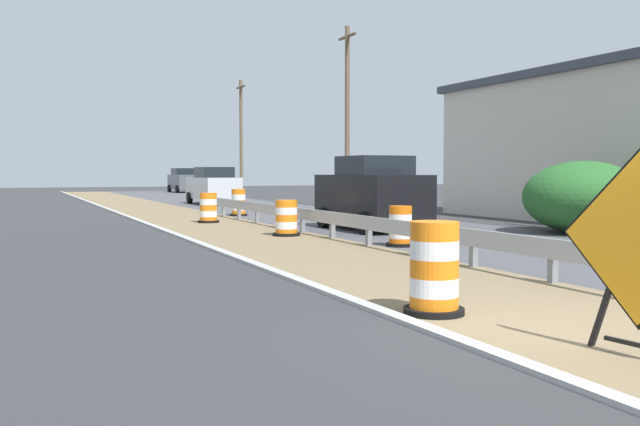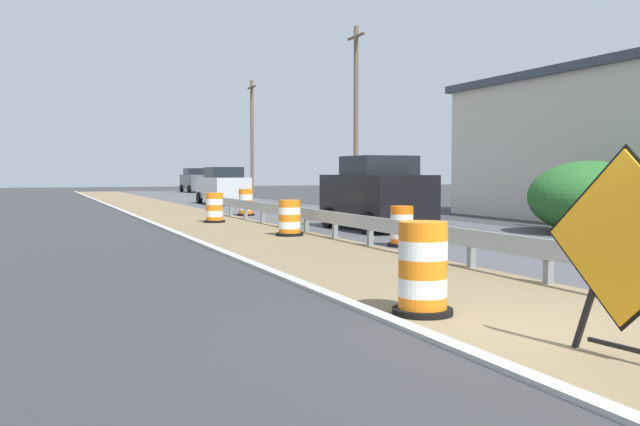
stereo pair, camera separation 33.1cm
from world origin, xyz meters
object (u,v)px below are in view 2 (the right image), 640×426
object	(u,v)px
traffic_barrel_farther	(215,209)
utility_pole_far	(252,136)
traffic_barrel_close	(402,228)
traffic_barrel_far	(246,204)
traffic_barrel_nearest	(423,272)
car_trailing_near_lane	(196,180)
utility_pole_mid	(356,114)
traffic_barrel_mid	(290,220)
car_lead_far_lane	(223,186)
warning_sign_diamond	(623,246)
car_lead_near_lane	(376,193)

from	to	relation	value
traffic_barrel_farther	utility_pole_far	world-z (taller)	utility_pole_far
traffic_barrel_close	traffic_barrel_farther	size ratio (longest dim) A/B	0.92
traffic_barrel_far	traffic_barrel_nearest	bearing A→B (deg)	-100.49
traffic_barrel_farther	car_trailing_near_lane	bearing A→B (deg)	78.31
traffic_barrel_farther	utility_pole_far	bearing A→B (deg)	69.92
utility_pole_mid	traffic_barrel_mid	bearing A→B (deg)	-122.28
traffic_barrel_close	car_trailing_near_lane	world-z (taller)	car_trailing_near_lane
traffic_barrel_mid	traffic_barrel_nearest	bearing A→B (deg)	-101.63
traffic_barrel_nearest	car_lead_far_lane	distance (m)	30.07
car_trailing_near_lane	warning_sign_diamond	bearing A→B (deg)	-9.44
car_lead_near_lane	utility_pole_mid	size ratio (longest dim) A/B	0.46
car_lead_near_lane	traffic_barrel_nearest	bearing A→B (deg)	154.45
traffic_barrel_close	traffic_barrel_mid	size ratio (longest dim) A/B	0.97
traffic_barrel_farther	car_lead_far_lane	distance (m)	13.81
traffic_barrel_nearest	car_lead_far_lane	xyz separation A→B (m)	(5.34, 29.58, 0.49)
traffic_barrel_farther	traffic_barrel_nearest	bearing A→B (deg)	-95.34
car_trailing_near_lane	traffic_barrel_mid	bearing A→B (deg)	-10.02
car_trailing_near_lane	traffic_barrel_far	bearing A→B (deg)	-10.05
traffic_barrel_close	traffic_barrel_farther	bearing A→B (deg)	102.71
traffic_barrel_far	car_trailing_near_lane	world-z (taller)	car_trailing_near_lane
warning_sign_diamond	traffic_barrel_close	size ratio (longest dim) A/B	2.11
traffic_barrel_close	utility_pole_far	size ratio (longest dim) A/B	0.11
traffic_barrel_far	utility_pole_far	world-z (taller)	utility_pole_far
warning_sign_diamond	car_lead_near_lane	distance (m)	14.61
traffic_barrel_nearest	traffic_barrel_mid	world-z (taller)	traffic_barrel_nearest
car_trailing_near_lane	car_lead_far_lane	xyz separation A→B (m)	(-3.73, -23.18, -0.04)
traffic_barrel_nearest	traffic_barrel_farther	size ratio (longest dim) A/B	1.11
traffic_barrel_nearest	traffic_barrel_far	xyz separation A→B (m)	(3.63, 19.57, -0.03)
car_trailing_near_lane	utility_pole_mid	xyz separation A→B (m)	(1.58, -28.78, 3.57)
traffic_barrel_close	car_lead_far_lane	distance (m)	22.70
traffic_barrel_nearest	car_lead_near_lane	size ratio (longest dim) A/B	0.28
traffic_barrel_farther	car_trailing_near_lane	xyz separation A→B (m)	(7.54, 36.45, 0.58)
warning_sign_diamond	traffic_barrel_nearest	size ratio (longest dim) A/B	1.76
traffic_barrel_nearest	traffic_barrel_close	xyz separation A→B (m)	(3.64, 6.95, -0.09)
traffic_barrel_far	traffic_barrel_mid	bearing A→B (deg)	-99.15
traffic_barrel_far	traffic_barrel_farther	bearing A→B (deg)	-122.83
car_trailing_near_lane	traffic_barrel_close	bearing A→B (deg)	-7.50
traffic_barrel_nearest	traffic_barrel_close	distance (m)	7.85
traffic_barrel_farther	utility_pole_far	distance (m)	26.67
traffic_barrel_close	warning_sign_diamond	bearing A→B (deg)	-107.74
traffic_barrel_mid	utility_pole_far	bearing A→B (deg)	74.60
traffic_barrel_farther	utility_pole_mid	xyz separation A→B (m)	(9.12, 7.67, 4.16)
utility_pole_far	utility_pole_mid	bearing A→B (deg)	-89.80
traffic_barrel_close	traffic_barrel_far	size ratio (longest dim) A/B	0.89
traffic_barrel_nearest	traffic_barrel_far	world-z (taller)	traffic_barrel_nearest
traffic_barrel_mid	car_trailing_near_lane	world-z (taller)	car_trailing_near_lane
car_trailing_near_lane	car_lead_far_lane	size ratio (longest dim) A/B	0.99
traffic_barrel_mid	traffic_barrel_close	bearing A→B (deg)	-68.07
traffic_barrel_farther	car_lead_far_lane	xyz separation A→B (m)	(3.82, 13.26, 0.55)
utility_pole_mid	utility_pole_far	bearing A→B (deg)	90.20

